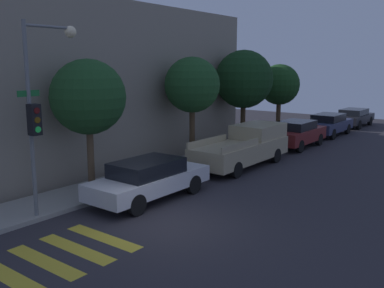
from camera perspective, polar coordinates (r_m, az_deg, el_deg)
The scene contains 13 objects.
ground_plane at distance 12.64m, azimuth -3.35°, elevation -10.82°, with size 60.00×60.00×0.00m, color #2D2B30.
sidewalk at distance 15.60m, azimuth -15.42°, elevation -6.74°, with size 26.00×2.15×0.14m, color gray.
crosswalk at distance 11.30m, azimuth -17.10°, elevation -13.95°, with size 3.17×2.60×0.00m.
traffic_light_pole at distance 13.29m, azimuth -19.45°, elevation 5.89°, with size 2.09×0.56×5.84m.
sedan_near_corner at distance 14.80m, azimuth -5.75°, elevation -4.60°, with size 4.67×1.80×1.40m.
pickup_truck at distance 19.84m, azimuth 7.09°, elevation -0.27°, with size 5.78×1.96×1.81m.
sedan_middle at distance 24.84m, azimuth 13.72°, elevation 1.41°, with size 4.40×1.87×1.50m.
sedan_far_end at distance 29.57m, azimuth 17.76°, elevation 2.56°, with size 4.61×1.80×1.44m.
sedan_tail_of_row at distance 34.63m, azimuth 20.78°, elevation 3.39°, with size 4.64×1.80×1.34m.
tree_near_corner at distance 15.54m, azimuth -13.68°, elevation 6.06°, with size 2.66×2.66×4.82m.
tree_midblock at distance 19.86m, azimuth 0.02°, elevation 7.82°, with size 2.57×2.57×4.98m.
tree_far_end at distance 23.69m, azimuth 6.91°, elevation 8.54°, with size 3.16×3.16×5.41m.
tree_behind_truck at distance 27.55m, azimuth 11.57°, elevation 7.72°, with size 2.54×2.54×4.66m.
Camera 1 is at (-8.89, -7.73, 4.59)m, focal length 40.00 mm.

